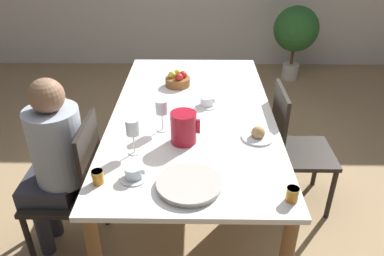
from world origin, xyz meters
The scene contains 16 objects.
ground_plane centered at (0.00, 0.00, 0.00)m, with size 20.00×20.00×0.00m, color tan.
dining_table centered at (0.00, 0.00, 0.68)m, with size 1.05×1.97×0.77m.
chair_person_side centered at (-0.71, -0.42, 0.48)m, with size 0.42×0.42×0.92m.
chair_opposite centered at (0.71, 0.04, 0.48)m, with size 0.42×0.42×0.92m.
person_seated centered at (-0.80, -0.40, 0.69)m, with size 0.39×0.41×1.17m.
red_pitcher centered at (-0.05, -0.36, 0.87)m, with size 0.17×0.15×0.19m.
wine_glass_water centered at (-0.18, -0.23, 0.92)m, with size 0.07×0.07×0.20m.
wine_glass_juice centered at (-0.31, -0.48, 0.92)m, with size 0.07×0.07×0.21m.
teacup_near_person centered at (-0.28, -0.70, 0.80)m, with size 0.15×0.15×0.07m.
teacup_across centered at (0.09, 0.09, 0.80)m, with size 0.15×0.15×0.07m.
serving_tray centered at (-0.01, -0.77, 0.79)m, with size 0.32×0.32×0.03m.
bread_plate centered at (0.38, -0.32, 0.80)m, with size 0.19×0.19×0.08m.
jam_jar_amber centered at (0.46, -0.86, 0.81)m, with size 0.06×0.06×0.07m.
jam_jar_red centered at (-0.45, -0.74, 0.81)m, with size 0.06×0.06×0.07m.
fruit_bowl centered at (-0.12, 0.42, 0.82)m, with size 0.19×0.19×0.11m.
potted_plant centered at (1.24, 2.41, 0.63)m, with size 0.55×0.55×0.93m.
Camera 1 is at (0.03, -2.17, 1.92)m, focal length 35.00 mm.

